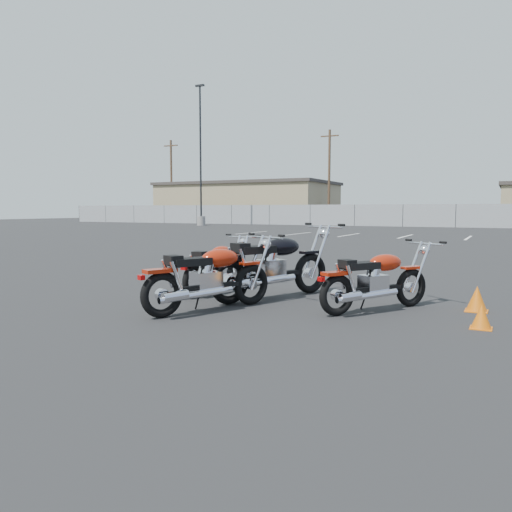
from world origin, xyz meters
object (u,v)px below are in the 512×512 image
at_px(motorcycle_third_red, 209,277).
at_px(motorcycle_rear_red, 376,280).
at_px(motorcycle_front_red, 217,267).
at_px(motorcycle_second_black, 272,265).

bearing_deg(motorcycle_third_red, motorcycle_rear_red, 26.89).
distance_m(motorcycle_front_red, motorcycle_second_black, 1.13).
bearing_deg(motorcycle_second_black, motorcycle_front_red, 172.70).
relative_size(motorcycle_front_red, motorcycle_rear_red, 1.07).
bearing_deg(motorcycle_third_red, motorcycle_front_red, 117.95).
bearing_deg(motorcycle_second_black, motorcycle_third_red, -105.92).
bearing_deg(motorcycle_second_black, motorcycle_rear_red, -7.93).
bearing_deg(motorcycle_rear_red, motorcycle_second_black, 172.07).
distance_m(motorcycle_front_red, motorcycle_rear_red, 2.82).
distance_m(motorcycle_second_black, motorcycle_third_red, 1.32).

